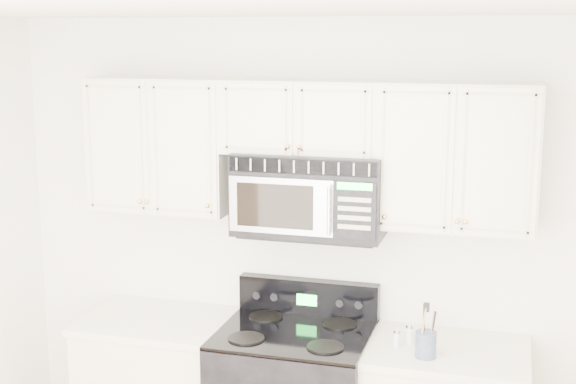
% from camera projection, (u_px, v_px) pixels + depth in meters
% --- Properties ---
extents(room, '(3.51, 3.51, 2.61)m').
position_uv_depth(room, '(189.00, 372.00, 2.92)').
color(room, '#A5784B').
rests_on(room, ground).
extents(upper_cabinets, '(2.44, 0.37, 0.75)m').
position_uv_depth(upper_cabinets, '(303.00, 143.00, 4.29)').
color(upper_cabinets, silver).
rests_on(upper_cabinets, ground).
extents(microwave, '(0.80, 0.45, 0.44)m').
position_uv_depth(microwave, '(311.00, 193.00, 4.29)').
color(microwave, black).
rests_on(microwave, ground).
extents(utensil_crock, '(0.11, 0.11, 0.29)m').
position_uv_depth(utensil_crock, '(426.00, 344.00, 3.99)').
color(utensil_crock, '#4A5871').
rests_on(utensil_crock, base_cabinet_right).
extents(shaker_salt, '(0.04, 0.04, 0.09)m').
position_uv_depth(shaker_salt, '(397.00, 338.00, 4.13)').
color(shaker_salt, silver).
rests_on(shaker_salt, base_cabinet_right).
extents(shaker_pepper, '(0.05, 0.05, 0.11)m').
position_uv_depth(shaker_pepper, '(410.00, 334.00, 4.17)').
color(shaker_pepper, silver).
rests_on(shaker_pepper, base_cabinet_right).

